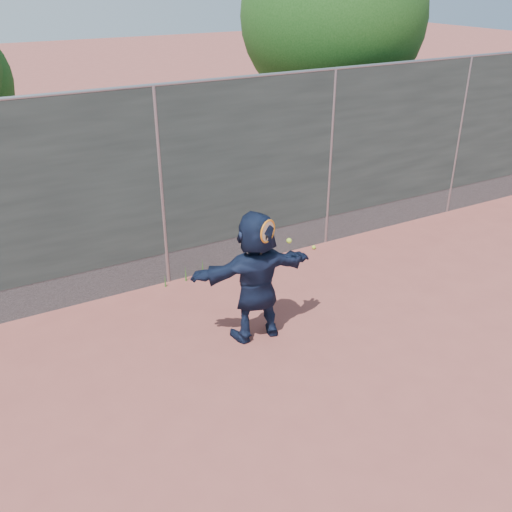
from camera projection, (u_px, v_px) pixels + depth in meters
ground at (285, 417)px, 6.22m from camera, size 80.00×80.00×0.00m
player at (256, 277)px, 7.26m from camera, size 1.68×0.69×1.76m
ball_ground at (314, 247)px, 9.98m from camera, size 0.07×0.07×0.07m
fence at (161, 186)px, 8.25m from camera, size 20.00×0.06×3.03m
swing_action at (270, 234)px, 6.84m from camera, size 0.50×0.16×0.51m
tree_right at (339, 21)px, 11.19m from camera, size 3.78×3.60×5.39m
weed_clump at (188, 272)px, 8.94m from camera, size 0.68×0.07×0.30m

